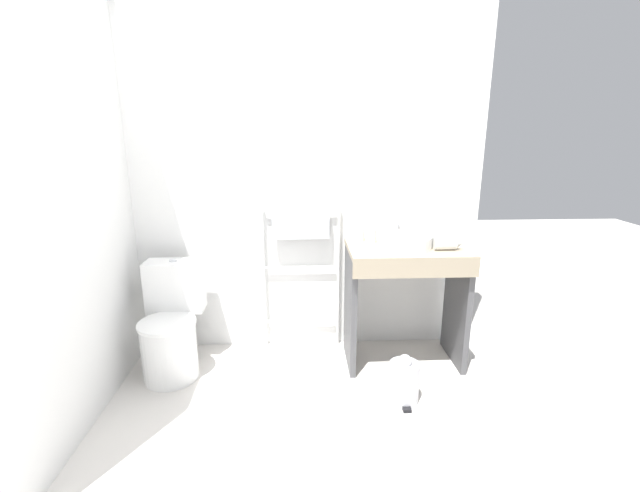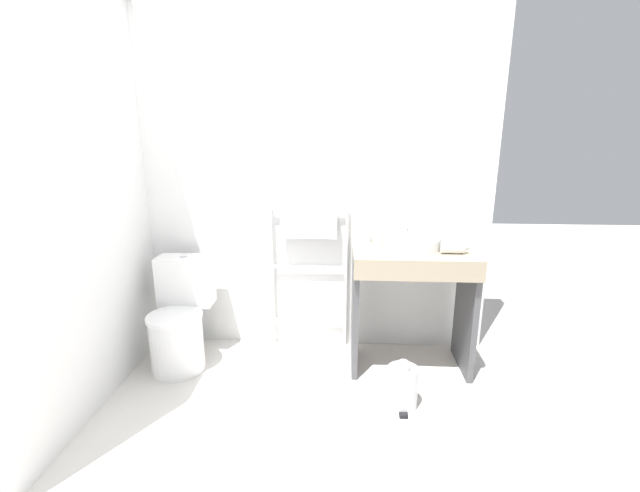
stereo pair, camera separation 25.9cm
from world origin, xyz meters
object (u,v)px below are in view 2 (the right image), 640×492
cup_near_wall (366,235)px  towel_radiator (309,243)px  toilet (180,321)px  sink_basin (411,243)px  cup_near_edge (378,237)px  hair_dryer (453,247)px  trash_bin (402,386)px

cup_near_wall → towel_radiator: bearing=170.4°
towel_radiator → toilet: bearing=-160.3°
sink_basin → cup_near_edge: (-0.21, 0.12, 0.01)m
sink_basin → hair_dryer: size_ratio=1.87×
trash_bin → cup_near_edge: bearing=102.0°
sink_basin → hair_dryer: 0.27m
toilet → sink_basin: size_ratio=2.09×
cup_near_wall → hair_dryer: 0.61m
towel_radiator → cup_near_wall: towel_radiator is taller
hair_dryer → cup_near_wall: bearing=156.0°
toilet → cup_near_edge: (1.39, 0.20, 0.59)m
toilet → towel_radiator: size_ratio=0.68×
towel_radiator → cup_near_edge: bearing=-13.8°
cup_near_wall → trash_bin: size_ratio=0.30×
hair_dryer → trash_bin: 0.94m
cup_near_edge → trash_bin: (0.13, -0.62, -0.78)m
towel_radiator → trash_bin: bearing=-49.8°
toilet → trash_bin: bearing=-15.4°
toilet → cup_near_edge: cup_near_edge is taller
towel_radiator → cup_near_wall: bearing=-9.6°
toilet → hair_dryer: (1.87, 0.01, 0.58)m
cup_near_edge → sink_basin: bearing=-29.9°
cup_near_wall → trash_bin: (0.21, -0.67, -0.78)m
sink_basin → cup_near_edge: cup_near_edge is taller
cup_near_edge → towel_radiator: bearing=166.2°
hair_dryer → toilet: bearing=-179.8°
sink_basin → cup_near_edge: 0.25m
toilet → cup_near_wall: 1.46m
towel_radiator → sink_basin: bearing=-19.1°
cup_near_wall → trash_bin: 1.05m
sink_basin → cup_near_wall: size_ratio=3.90×
hair_dryer → trash_bin: size_ratio=0.62×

